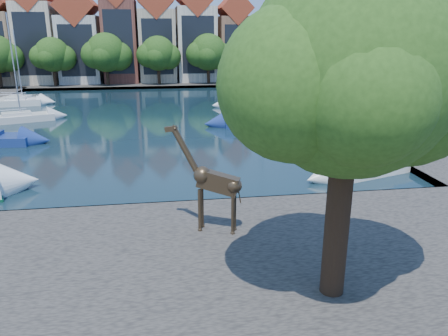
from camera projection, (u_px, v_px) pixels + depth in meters
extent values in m
plane|color=#38332B|center=(126.00, 213.00, 22.55)|extent=(160.00, 160.00, 0.00)
cube|color=black|center=(141.00, 120.00, 45.14)|extent=(38.00, 50.00, 0.08)
cube|color=#48443E|center=(113.00, 283.00, 15.87)|extent=(50.00, 14.00, 0.50)
cube|color=#48443E|center=(147.00, 82.00, 75.22)|extent=(60.00, 16.00, 0.50)
cube|color=#48443E|center=(369.00, 111.00, 48.55)|extent=(14.00, 52.00, 0.50)
cylinder|color=#332114|center=(338.00, 217.00, 14.12)|extent=(0.80, 0.80, 5.50)
sphere|color=#254914|center=(350.00, 70.00, 12.69)|extent=(6.40, 6.40, 6.40)
sphere|color=#254914|center=(403.00, 90.00, 13.43)|extent=(4.80, 4.80, 4.80)
sphere|color=#254914|center=(295.00, 84.00, 12.17)|extent=(4.48, 4.48, 4.48)
cube|color=#987352|center=(1.00, 48.00, 70.27)|extent=(5.39, 9.00, 11.00)
cube|color=beige|center=(39.00, 43.00, 70.88)|extent=(5.88, 9.00, 12.50)
cube|color=black|center=(32.00, 44.00, 66.66)|extent=(4.80, 0.05, 9.38)
cube|color=beige|center=(81.00, 49.00, 72.09)|extent=(6.37, 9.00, 10.50)
cube|color=#94451D|center=(77.00, 6.00, 70.04)|extent=(6.43, 9.18, 6.43)
cube|color=black|center=(77.00, 51.00, 67.86)|extent=(5.20, 0.05, 7.88)
cube|color=brown|center=(121.00, 41.00, 72.61)|extent=(5.39, 9.00, 13.00)
cube|color=black|center=(119.00, 42.00, 68.39)|extent=(4.40, 0.05, 9.75)
cube|color=tan|center=(158.00, 46.00, 73.67)|extent=(5.88, 9.00, 11.50)
cube|color=#94451D|center=(156.00, 1.00, 71.51)|extent=(5.94, 9.18, 5.94)
cube|color=black|center=(158.00, 47.00, 69.45)|extent=(4.80, 0.05, 8.62)
cube|color=beige|center=(196.00, 44.00, 74.49)|extent=(6.37, 9.00, 12.00)
cube|color=black|center=(198.00, 45.00, 70.27)|extent=(5.20, 0.05, 9.00)
cube|color=brown|center=(233.00, 48.00, 75.63)|extent=(5.39, 9.00, 10.50)
cube|color=#94451D|center=(234.00, 9.00, 73.65)|extent=(5.44, 9.18, 5.44)
cube|color=black|center=(238.00, 50.00, 71.40)|extent=(4.40, 0.05, 7.88)
cylinder|color=#332114|center=(0.00, 76.00, 66.42)|extent=(0.50, 0.50, 3.20)
sphere|color=#1C4113|center=(9.00, 58.00, 66.11)|extent=(4.20, 4.20, 4.20)
cylinder|color=#332114|center=(55.00, 76.00, 67.53)|extent=(0.50, 0.50, 3.20)
sphere|color=#1C4113|center=(52.00, 55.00, 66.57)|extent=(5.20, 5.20, 5.20)
sphere|color=#1C4113|center=(64.00, 58.00, 67.23)|extent=(3.90, 3.90, 3.90)
sphere|color=#1C4113|center=(42.00, 57.00, 66.07)|extent=(3.64, 3.64, 3.64)
cylinder|color=#332114|center=(108.00, 75.00, 68.64)|extent=(0.50, 0.50, 3.20)
sphere|color=#1C4113|center=(106.00, 53.00, 67.61)|extent=(6.00, 6.00, 6.00)
sphere|color=#1C4113|center=(118.00, 56.00, 68.32)|extent=(4.50, 4.50, 4.50)
sphere|color=#1C4113|center=(95.00, 55.00, 67.09)|extent=(4.20, 4.20, 4.20)
cylinder|color=#332114|center=(159.00, 74.00, 69.75)|extent=(0.50, 0.50, 3.20)
sphere|color=#1C4113|center=(158.00, 53.00, 68.77)|extent=(5.40, 5.40, 5.40)
sphere|color=#1C4113|center=(168.00, 57.00, 69.44)|extent=(4.05, 4.05, 4.05)
sphere|color=#1C4113|center=(148.00, 55.00, 68.27)|extent=(3.78, 3.78, 3.78)
cylinder|color=#332114|center=(209.00, 73.00, 70.86)|extent=(0.50, 0.50, 3.20)
sphere|color=#1C4113|center=(208.00, 52.00, 69.84)|extent=(5.80, 5.80, 5.80)
sphere|color=#1C4113|center=(219.00, 56.00, 70.55)|extent=(4.35, 4.35, 4.35)
sphere|color=#1C4113|center=(199.00, 54.00, 69.33)|extent=(4.06, 4.06, 4.06)
cylinder|color=#332114|center=(257.00, 73.00, 71.98)|extent=(0.50, 0.50, 3.20)
sphere|color=#1C4113|center=(257.00, 53.00, 71.01)|extent=(5.20, 5.20, 5.20)
sphere|color=#1C4113|center=(266.00, 56.00, 71.67)|extent=(3.90, 3.90, 3.90)
sphere|color=#1C4113|center=(249.00, 55.00, 70.51)|extent=(3.64, 3.64, 3.64)
cylinder|color=#3E2F1F|center=(200.00, 210.00, 19.11)|extent=(0.15, 0.15, 1.94)
cylinder|color=#3E2F1F|center=(202.00, 207.00, 19.49)|extent=(0.15, 0.15, 1.94)
cylinder|color=#3E2F1F|center=(233.00, 213.00, 18.81)|extent=(0.15, 0.15, 1.94)
cylinder|color=#3E2F1F|center=(235.00, 210.00, 19.19)|extent=(0.15, 0.15, 1.94)
cube|color=#3E2F1F|center=(218.00, 182.00, 18.75)|extent=(1.94, 1.14, 1.14)
cylinder|color=#3E2F1F|center=(187.00, 152.00, 18.64)|extent=(1.26, 0.70, 2.01)
cube|color=#3E2F1F|center=(171.00, 129.00, 18.47)|extent=(0.56, 0.35, 0.31)
cube|color=silver|center=(21.00, 117.00, 44.09)|extent=(6.58, 4.13, 0.88)
cube|color=silver|center=(21.00, 114.00, 44.00)|extent=(3.07, 2.34, 0.49)
cylinder|color=#B2B2B7|center=(14.00, 65.00, 42.52)|extent=(0.12, 0.12, 9.76)
cube|color=silver|center=(19.00, 102.00, 53.00)|extent=(5.28, 2.48, 0.98)
cube|color=silver|center=(19.00, 99.00, 52.90)|extent=(2.38, 1.55, 0.54)
cylinder|color=#B2B2B7|center=(13.00, 58.00, 51.43)|extent=(0.13, 0.13, 9.74)
cube|color=silver|center=(23.00, 100.00, 54.55)|extent=(6.13, 3.26, 0.93)
cube|color=silver|center=(23.00, 97.00, 54.46)|extent=(2.80, 1.95, 0.52)
cylinder|color=#B2B2B7|center=(18.00, 64.00, 53.23)|extent=(0.12, 0.12, 8.14)
cube|color=silver|center=(366.00, 167.00, 28.23)|extent=(6.88, 4.17, 0.91)
cube|color=silver|center=(366.00, 162.00, 28.14)|extent=(3.19, 2.39, 0.51)
cylinder|color=#B2B2B7|center=(374.00, 93.00, 26.78)|extent=(0.12, 0.12, 8.97)
cube|color=navy|center=(264.00, 119.00, 42.74)|extent=(8.46, 3.46, 1.02)
cube|color=navy|center=(264.00, 116.00, 42.64)|extent=(3.75, 2.27, 0.57)
cylinder|color=#B2B2B7|center=(266.00, 52.00, 40.78)|extent=(0.14, 0.14, 12.27)
cube|color=silver|center=(244.00, 103.00, 52.69)|extent=(5.64, 2.44, 0.88)
cube|color=silver|center=(244.00, 100.00, 52.60)|extent=(2.52, 1.57, 0.49)
cylinder|color=#B2B2B7|center=(244.00, 68.00, 51.42)|extent=(0.12, 0.12, 7.80)
cube|color=silver|center=(261.00, 97.00, 56.76)|extent=(5.52, 2.34, 0.91)
cube|color=silver|center=(261.00, 95.00, 56.67)|extent=(2.46, 1.52, 0.51)
cylinder|color=#B2B2B7|center=(262.00, 62.00, 55.38)|extent=(0.12, 0.12, 8.54)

